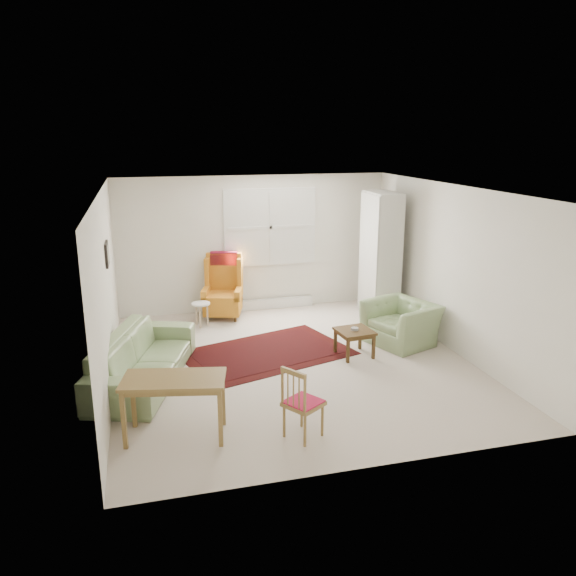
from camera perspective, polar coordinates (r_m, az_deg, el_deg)
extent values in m
cube|color=beige|center=(8.23, 0.54, -7.60)|extent=(5.00, 5.50, 0.01)
cube|color=white|center=(7.61, 0.59, 9.99)|extent=(5.00, 5.50, 0.01)
cube|color=white|center=(10.44, -3.45, 4.53)|extent=(5.00, 0.04, 2.50)
cube|color=white|center=(5.35, 8.42, -6.36)|extent=(5.00, 0.04, 2.50)
cube|color=white|center=(7.58, -17.98, -0.41)|extent=(0.04, 5.50, 2.50)
cube|color=white|center=(8.81, 16.46, 1.86)|extent=(0.04, 5.50, 2.50)
cube|color=white|center=(10.43, -1.83, 6.21)|extent=(1.72, 0.06, 1.42)
cube|color=white|center=(10.43, -1.83, 6.21)|extent=(1.60, 0.02, 1.30)
cube|color=silver|center=(10.71, -1.69, -1.57)|extent=(1.60, 0.12, 0.18)
cube|color=black|center=(7.97, -17.91, 3.31)|extent=(0.03, 0.42, 0.32)
cube|color=tan|center=(7.97, -17.81, 3.32)|extent=(0.01, 0.34, 0.24)
imported|color=#839D68|center=(7.74, -14.55, -6.01)|extent=(1.56, 2.43, 0.92)
imported|color=#839D68|center=(9.03, 11.42, -3.11)|extent=(1.19, 1.27, 0.79)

